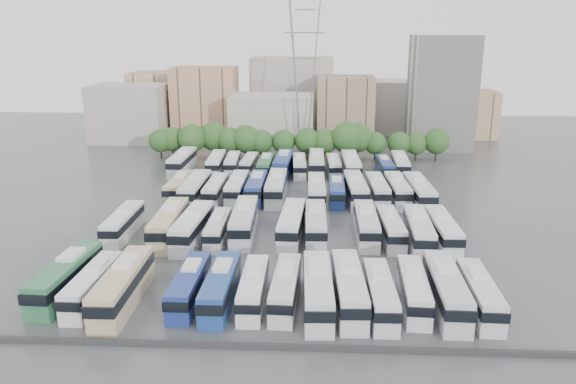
{
  "coord_description": "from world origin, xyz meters",
  "views": [
    {
      "loc": [
        4.73,
        -76.66,
        27.24
      ],
      "look_at": [
        0.53,
        6.63,
        3.0
      ],
      "focal_mm": 35.0,
      "sensor_mm": 36.0,
      "label": 1
    }
  ],
  "objects_px": {
    "bus_r0_s7": "(285,287)",
    "bus_r2_s2": "(195,189)",
    "bus_r0_s10": "(380,294)",
    "bus_r3_s5": "(266,166)",
    "bus_r2_s5": "(257,187)",
    "bus_r3_s7": "(299,165)",
    "apartment_tower": "(441,92)",
    "electricity_pylon": "(304,70)",
    "bus_r0_s1": "(93,284)",
    "bus_r2_s11": "(377,190)",
    "bus_r2_s9": "(337,191)",
    "bus_r2_s10": "(356,189)",
    "bus_r1_s13": "(442,230)",
    "bus_r3_s8": "(317,163)",
    "bus_r0_s0": "(66,276)",
    "bus_r0_s9": "(349,288)",
    "bus_r3_s9": "(334,166)",
    "bus_r3_s10": "(351,165)",
    "bus_r2_s6": "(276,187)",
    "bus_r3_s2": "(216,163)",
    "bus_r3_s6": "(283,164)",
    "bus_r2_s12": "(397,189)",
    "bus_r0_s6": "(253,288)",
    "bus_r0_s12": "(446,289)",
    "bus_r2_s8": "(317,191)",
    "bus_r1_s5": "(244,221)",
    "bus_r1_s2": "(169,223)",
    "bus_r1_s0": "(123,223)",
    "bus_r3_s0": "(182,161)",
    "bus_r2_s1": "(180,187)",
    "bus_r0_s2": "(123,285)",
    "bus_r0_s13": "(479,293)",
    "bus_r0_s8": "(318,290)",
    "bus_r1_s11": "(391,228)",
    "bus_r3_s4": "(249,164)",
    "bus_r1_s8": "(316,224)",
    "bus_r3_s12": "(385,167)",
    "bus_r1_s7": "(292,223)",
    "bus_r0_s5": "(221,286)",
    "bus_r3_s3": "(232,163)",
    "bus_r2_s3": "(216,190)",
    "bus_r0_s11": "(414,289)",
    "bus_r1_s12": "(419,230)",
    "bus_r2_s4": "(237,187)",
    "bus_r0_s4": "(189,285)",
    "bus_r3_s13": "(400,164)",
    "bus_r1_s10": "(366,224)"
  },
  "relations": [
    {
      "from": "bus_r0_s7",
      "to": "bus_r2_s2",
      "type": "distance_m",
      "value": 38.84
    },
    {
      "from": "bus_r0_s8",
      "to": "bus_r3_s4",
      "type": "relative_size",
      "value": 1.2
    },
    {
      "from": "bus_r0_s5",
      "to": "bus_r3_s3",
      "type": "height_order",
      "value": "bus_r0_s5"
    },
    {
      "from": "bus_r0_s7",
      "to": "bus_r1_s0",
      "type": "relative_size",
      "value": 0.97
    },
    {
      "from": "bus_r0_s9",
      "to": "bus_r2_s6",
      "type": "height_order",
      "value": "bus_r2_s6"
    },
    {
      "from": "bus_r2_s10",
      "to": "bus_r1_s11",
      "type": "bearing_deg",
      "value": -81.59
    },
    {
      "from": "bus_r3_s2",
      "to": "bus_r3_s6",
      "type": "height_order",
      "value": "bus_r3_s6"
    },
    {
      "from": "bus_r0_s9",
      "to": "bus_r2_s5",
      "type": "height_order",
      "value": "bus_r0_s9"
    },
    {
      "from": "bus_r1_s13",
      "to": "bus_r3_s8",
      "type": "bearing_deg",
      "value": 113.31
    },
    {
      "from": "bus_r3_s9",
      "to": "bus_r3_s10",
      "type": "height_order",
      "value": "bus_r3_s10"
    },
    {
      "from": "bus_r0_s9",
      "to": "bus_r2_s9",
      "type": "distance_m",
      "value": 36.61
    },
    {
      "from": "bus_r2_s3",
      "to": "bus_r3_s8",
      "type": "height_order",
      "value": "bus_r3_s8"
    },
    {
      "from": "bus_r2_s8",
      "to": "bus_r0_s13",
      "type": "bearing_deg",
      "value": -66.33
    },
    {
      "from": "bus_r0_s1",
      "to": "bus_r0_s8",
      "type": "bearing_deg",
      "value": -0.16
    },
    {
      "from": "bus_r2_s12",
      "to": "bus_r0_s6",
      "type": "bearing_deg",
      "value": -120.11
    },
    {
      "from": "apartment_tower",
      "to": "electricity_pylon",
      "type": "distance_m",
      "value": 33.47
    },
    {
      "from": "bus_r2_s9",
      "to": "bus_r2_s10",
      "type": "xyz_separation_m",
      "value": [
        3.09,
        -0.01,
        0.31
      ]
    },
    {
      "from": "electricity_pylon",
      "to": "bus_r2_s3",
      "type": "distance_m",
      "value": 44.12
    },
    {
      "from": "bus_r0_s13",
      "to": "bus_r0_s8",
      "type": "bearing_deg",
      "value": -176.85
    },
    {
      "from": "bus_r0_s12",
      "to": "bus_r3_s5",
      "type": "height_order",
      "value": "bus_r0_s12"
    },
    {
      "from": "bus_r0_s0",
      "to": "bus_r0_s7",
      "type": "distance_m",
      "value": 23.43
    },
    {
      "from": "bus_r1_s13",
      "to": "apartment_tower",
      "type": "bearing_deg",
      "value": 78.15
    },
    {
      "from": "bus_r3_s7",
      "to": "bus_r3_s13",
      "type": "height_order",
      "value": "bus_r3_s13"
    },
    {
      "from": "bus_r1_s8",
      "to": "bus_r3_s0",
      "type": "xyz_separation_m",
      "value": [
        -26.52,
        35.43,
        0.12
      ]
    },
    {
      "from": "bus_r2_s1",
      "to": "bus_r3_s2",
      "type": "xyz_separation_m",
      "value": [
        3.15,
        17.26,
        0.04
      ]
    },
    {
      "from": "bus_r1_s5",
      "to": "bus_r2_s1",
      "type": "xyz_separation_m",
      "value": [
        -13.07,
        17.53,
        -0.24
      ]
    },
    {
      "from": "bus_r3_s0",
      "to": "bus_r3_s5",
      "type": "distance_m",
      "value": 16.83
    },
    {
      "from": "bus_r0_s4",
      "to": "bus_r1_s12",
      "type": "xyz_separation_m",
      "value": [
        26.47,
        17.16,
        0.23
      ]
    },
    {
      "from": "bus_r0_s12",
      "to": "bus_r2_s5",
      "type": "distance_m",
      "value": 43.76
    },
    {
      "from": "bus_r0_s7",
      "to": "bus_r1_s7",
      "type": "bearing_deg",
      "value": 92.94
    },
    {
      "from": "bus_r0_s10",
      "to": "bus_r3_s5",
      "type": "height_order",
      "value": "bus_r3_s5"
    },
    {
      "from": "bus_r1_s10",
      "to": "bus_r1_s11",
      "type": "xyz_separation_m",
      "value": [
        3.16,
        -0.99,
        -0.15
      ]
    },
    {
      "from": "bus_r0_s2",
      "to": "bus_r0_s12",
      "type": "xyz_separation_m",
      "value": [
        32.87,
        0.96,
        -0.08
      ]
    },
    {
      "from": "bus_r2_s1",
      "to": "bus_r3_s10",
      "type": "relative_size",
      "value": 0.88
    },
    {
      "from": "bus_r0_s10",
      "to": "bus_r2_s10",
      "type": "height_order",
      "value": "bus_r2_s10"
    },
    {
      "from": "bus_r1_s5",
      "to": "bus_r1_s2",
      "type": "bearing_deg",
      "value": -172.93
    },
    {
      "from": "bus_r0_s12",
      "to": "bus_r1_s2",
      "type": "relative_size",
      "value": 0.96
    },
    {
      "from": "bus_r2_s10",
      "to": "bus_r3_s12",
      "type": "xyz_separation_m",
      "value": [
        6.76,
        17.47,
        -0.38
      ]
    },
    {
      "from": "bus_r1_s7",
      "to": "bus_r3_s8",
      "type": "height_order",
      "value": "bus_r3_s8"
    },
    {
      "from": "electricity_pylon",
      "to": "bus_r3_s3",
      "type": "distance_m",
      "value": 28.91
    },
    {
      "from": "bus_r0_s7",
      "to": "bus_r3_s4",
      "type": "distance_m",
      "value": 55.82
    },
    {
      "from": "electricity_pylon",
      "to": "bus_r3_s10",
      "type": "height_order",
      "value": "electricity_pylon"
    },
    {
      "from": "bus_r1_s12",
      "to": "bus_r2_s4",
      "type": "xyz_separation_m",
      "value": [
        -26.58,
        19.63,
        -0.09
      ]
    },
    {
      "from": "bus_r0_s11",
      "to": "bus_r1_s5",
      "type": "height_order",
      "value": "bus_r1_s5"
    },
    {
      "from": "bus_r0_s12",
      "to": "bus_r2_s8",
      "type": "relative_size",
      "value": 1.03
    },
    {
      "from": "bus_r2_s2",
      "to": "bus_r3_s4",
      "type": "xyz_separation_m",
      "value": [
        6.57,
        19.85,
        -0.42
      ]
    },
    {
      "from": "bus_r0_s1",
      "to": "bus_r2_s11",
      "type": "bearing_deg",
      "value": 49.38
    },
    {
      "from": "bus_r0_s5",
      "to": "bus_r2_s11",
      "type": "relative_size",
      "value": 0.97
    },
    {
      "from": "bus_r2_s4",
      "to": "bus_r3_s7",
      "type": "height_order",
      "value": "bus_r2_s4"
    },
    {
      "from": "bus_r2_s5",
      "to": "bus_r3_s7",
      "type": "distance_m",
      "value": 17.95
    }
  ]
}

